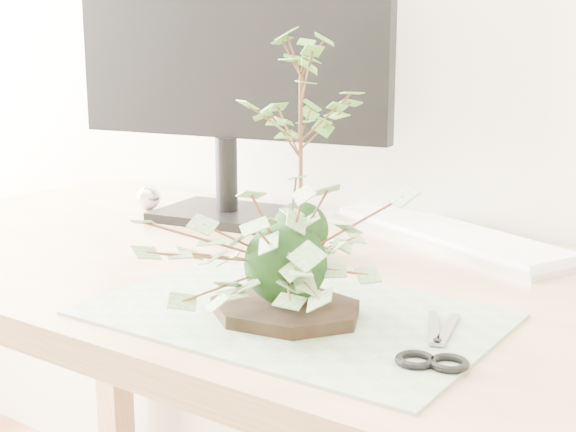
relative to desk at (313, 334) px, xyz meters
The scene contains 9 objects.
desk is the anchor object (origin of this frame).
cutting_mat 0.19m from the desk, 64.46° to the right, with size 0.46×0.31×0.00m, color gray.
stone_dish 0.21m from the desk, 66.36° to the right, with size 0.19×0.19×0.01m, color black.
ivy_kokedama 0.27m from the desk, 66.36° to the right, with size 0.29×0.29×0.19m.
maple_kokedama 0.34m from the desk, 136.69° to the left, with size 0.24×0.24×0.35m.
keyboard 0.31m from the desk, 76.08° to the left, with size 0.49×0.31×0.02m.
monitor 0.54m from the desk, 147.08° to the left, with size 0.59×0.21×0.52m.
foil_ball 0.53m from the desk, 160.59° to the left, with size 0.05×0.05×0.05m, color silver.
scissors 0.33m from the desk, 35.47° to the right, with size 0.08×0.17×0.01m.
Camera 1 is at (0.56, 0.35, 1.06)m, focal length 50.00 mm.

